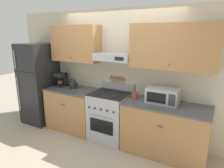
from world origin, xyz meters
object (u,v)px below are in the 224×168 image
(coffee_maker, at_px, (62,79))
(utensil_crock, at_px, (135,95))
(stove_range, at_px, (110,116))
(tea_kettle, at_px, (73,84))
(microwave, at_px, (163,95))
(refrigerator, at_px, (39,83))

(coffee_maker, height_order, utensil_crock, coffee_maker)
(stove_range, height_order, tea_kettle, tea_kettle)
(microwave, relative_size, utensil_crock, 1.89)
(tea_kettle, relative_size, coffee_maker, 0.76)
(stove_range, xyz_separation_m, refrigerator, (-1.90, -0.05, 0.45))
(tea_kettle, distance_m, microwave, 1.96)
(utensil_crock, bearing_deg, stove_range, -173.23)
(refrigerator, xyz_separation_m, microwave, (2.90, 0.12, 0.11))
(microwave, distance_m, utensil_crock, 0.52)
(stove_range, relative_size, tea_kettle, 4.76)
(stove_range, distance_m, refrigerator, 1.95)
(coffee_maker, bearing_deg, tea_kettle, -4.81)
(tea_kettle, height_order, coffee_maker, coffee_maker)
(coffee_maker, xyz_separation_m, utensil_crock, (1.80, -0.03, -0.08))
(tea_kettle, xyz_separation_m, utensil_crock, (1.45, 0.00, -0.02))
(coffee_maker, relative_size, utensil_crock, 1.06)
(microwave, bearing_deg, stove_range, -175.67)
(refrigerator, distance_m, utensil_crock, 2.39)
(refrigerator, bearing_deg, stove_range, 1.36)
(refrigerator, relative_size, tea_kettle, 8.21)
(tea_kettle, xyz_separation_m, coffee_maker, (-0.36, 0.03, 0.06))
(stove_range, bearing_deg, tea_kettle, 176.52)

